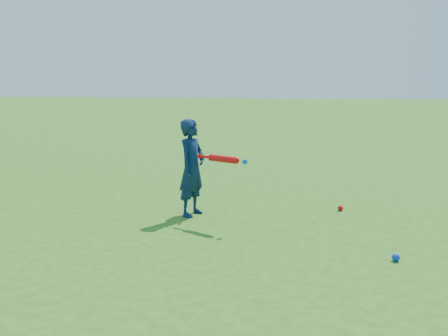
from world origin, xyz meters
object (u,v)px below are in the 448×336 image
object	(u,v)px
child	(192,168)
bat_swing	(225,159)
ground_ball_red	(340,208)
ground_ball_blue	(396,257)

from	to	relation	value
child	bat_swing	bearing A→B (deg)	-104.97
child	bat_swing	world-z (taller)	child
ground_ball_red	ground_ball_blue	distance (m)	1.82
child	ground_ball_blue	xyz separation A→B (m)	(2.25, -1.25, -0.56)
child	ground_ball_red	distance (m)	1.99
child	ground_ball_blue	distance (m)	2.64
ground_ball_red	bat_swing	size ratio (longest dim) A/B	0.11
ground_ball_blue	bat_swing	size ratio (longest dim) A/B	0.12
child	ground_ball_red	bearing A→B (deg)	-56.58
ground_ball_red	bat_swing	bearing A→B (deg)	-149.15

